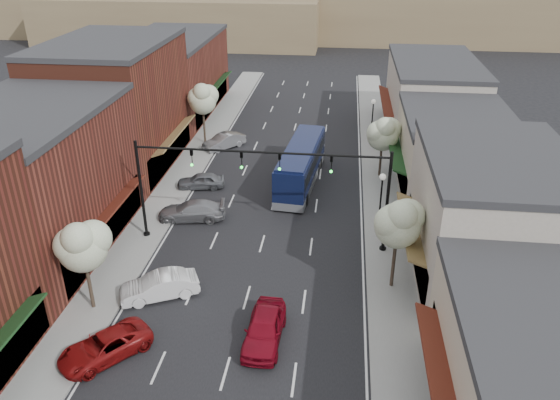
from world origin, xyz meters
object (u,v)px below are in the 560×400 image
(lamp_post_near, at_px, (381,193))
(parked_car_d, at_px, (201,181))
(signal_mast_left, at_px, (175,177))
(tree_right_far, at_px, (384,133))
(parked_car_c, at_px, (192,211))
(parked_car_b, at_px, (159,286))
(lamp_post_far, at_px, (373,114))
(tree_left_far, at_px, (203,98))
(parked_car_a, at_px, (105,346))
(signal_mast_right, at_px, (350,186))
(red_hatchback, at_px, (264,328))
(coach_bus, at_px, (301,164))
(tree_left_near, at_px, (82,244))
(tree_right_near, at_px, (399,222))
(parked_car_e, at_px, (224,141))

(lamp_post_near, distance_m, parked_car_d, 15.25)
(signal_mast_left, bearing_deg, tree_right_far, 40.54)
(parked_car_c, relative_size, parked_car_d, 1.27)
(parked_car_b, height_order, parked_car_d, parked_car_b)
(signal_mast_left, distance_m, tree_right_far, 18.39)
(tree_right_far, distance_m, lamp_post_far, 8.13)
(signal_mast_left, bearing_deg, parked_car_c, 88.51)
(lamp_post_far, bearing_deg, tree_left_far, -172.70)
(parked_car_b, distance_m, parked_car_c, 9.30)
(lamp_post_far, distance_m, parked_car_a, 34.55)
(signal_mast_right, height_order, red_hatchback, signal_mast_right)
(lamp_post_far, height_order, coach_bus, lamp_post_far)
(tree_right_far, relative_size, parked_car_a, 1.19)
(coach_bus, xyz_separation_m, parked_car_d, (-7.97, -1.80, -1.10))
(tree_right_far, height_order, parked_car_b, tree_right_far)
(tree_left_near, bearing_deg, lamp_post_far, 60.22)
(coach_bus, distance_m, red_hatchback, 19.34)
(lamp_post_near, distance_m, parked_car_a, 19.90)
(lamp_post_far, relative_size, parked_car_b, 1.00)
(tree_right_near, distance_m, red_hatchback, 9.44)
(tree_right_near, xyz_separation_m, parked_car_b, (-13.30, -2.44, -3.72))
(red_hatchback, bearing_deg, lamp_post_near, 64.30)
(signal_mast_left, height_order, parked_car_a, signal_mast_left)
(signal_mast_left, relative_size, coach_bus, 0.74)
(coach_bus, xyz_separation_m, parked_car_b, (-6.73, -16.35, -1.02))
(signal_mast_left, height_order, tree_left_near, signal_mast_left)
(tree_left_near, bearing_deg, parked_car_c, 75.99)
(coach_bus, relative_size, parked_car_e, 2.58)
(signal_mast_right, height_order, tree_right_far, signal_mast_right)
(tree_right_far, relative_size, parked_car_c, 1.13)
(coach_bus, relative_size, parked_car_b, 2.50)
(tree_left_near, relative_size, parked_car_a, 1.25)
(parked_car_b, relative_size, parked_car_c, 0.92)
(tree_right_far, distance_m, red_hatchback, 22.69)
(tree_right_far, bearing_deg, signal_mast_left, -139.46)
(lamp_post_far, relative_size, red_hatchback, 0.97)
(parked_car_c, bearing_deg, parked_car_b, -4.28)
(tree_left_near, relative_size, lamp_post_far, 1.28)
(parked_car_e, bearing_deg, parked_car_b, -45.30)
(lamp_post_far, bearing_deg, parked_car_d, -139.53)
(tree_left_near, distance_m, parked_car_c, 11.72)
(parked_car_b, distance_m, parked_car_d, 14.61)
(signal_mast_right, bearing_deg, lamp_post_far, 83.78)
(parked_car_a, bearing_deg, parked_car_d, 131.92)
(tree_right_near, bearing_deg, signal_mast_right, 123.91)
(red_hatchback, relative_size, parked_car_d, 1.21)
(signal_mast_left, height_order, parked_car_c, signal_mast_left)
(parked_car_b, xyz_separation_m, parked_car_c, (-0.59, 9.28, -0.03))
(parked_car_b, bearing_deg, parked_car_d, 158.90)
(signal_mast_right, xyz_separation_m, tree_left_near, (-13.87, -8.05, -0.40))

